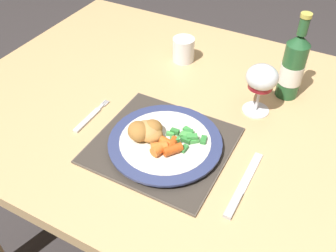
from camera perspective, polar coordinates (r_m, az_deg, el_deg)
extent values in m
cube|color=tan|center=(1.00, 5.74, 1.12)|extent=(1.36, 0.91, 0.04)
cube|color=tan|center=(1.75, -8.70, 5.86)|extent=(0.06, 0.06, 0.70)
cube|color=brown|center=(0.89, -0.91, -2.90)|extent=(0.31, 0.29, 0.01)
cube|color=#3C352E|center=(0.89, -0.91, -2.74)|extent=(0.31, 0.29, 0.00)
cylinder|color=white|center=(0.88, -0.43, -2.81)|extent=(0.22, 0.22, 0.01)
cylinder|color=navy|center=(0.87, -0.44, -2.39)|extent=(0.27, 0.27, 0.01)
cylinder|color=white|center=(0.87, -0.44, -2.23)|extent=(0.21, 0.21, 0.00)
ellipsoid|color=#A87033|center=(0.87, -2.52, -0.43)|extent=(0.05, 0.06, 0.04)
ellipsoid|color=#A87033|center=(0.87, -4.48, -0.80)|extent=(0.08, 0.08, 0.04)
ellipsoid|color=#B77F3D|center=(0.86, -2.54, -1.32)|extent=(0.07, 0.06, 0.03)
ellipsoid|color=tan|center=(0.87, -3.16, -0.66)|extent=(0.08, 0.08, 0.04)
cube|color=#338438|center=(0.87, 5.43, -2.11)|extent=(0.02, 0.03, 0.01)
cube|color=#338438|center=(0.88, 3.16, -0.98)|extent=(0.03, 0.02, 0.01)
cube|color=#4CA84C|center=(0.87, 2.79, -1.40)|extent=(0.03, 0.02, 0.01)
cube|color=green|center=(0.86, 3.69, -1.64)|extent=(0.03, 0.02, 0.01)
cube|color=#4CA84C|center=(0.88, 0.36, -1.20)|extent=(0.02, 0.01, 0.01)
cube|color=#4CA84C|center=(0.85, 0.65, -2.68)|extent=(0.01, 0.02, 0.01)
cube|color=#338438|center=(0.86, 2.80, -2.10)|extent=(0.02, 0.01, 0.01)
cube|color=#338438|center=(0.88, 1.06, -0.78)|extent=(0.02, 0.01, 0.01)
cube|color=green|center=(0.87, 2.54, -1.83)|extent=(0.02, 0.02, 0.01)
cube|color=#338438|center=(0.85, 2.48, -3.46)|extent=(0.01, 0.02, 0.01)
cube|color=green|center=(0.85, 1.04, -2.09)|extent=(0.02, 0.02, 0.01)
cube|color=#4CA84C|center=(0.86, 3.87, -2.17)|extent=(0.03, 0.03, 0.01)
cube|color=green|center=(0.89, 3.15, -0.70)|extent=(0.03, 0.02, 0.01)
cylinder|color=orange|center=(0.83, -1.47, -3.54)|extent=(0.03, 0.04, 0.02)
cylinder|color=#CC5119|center=(0.85, 0.52, -2.92)|extent=(0.02, 0.05, 0.02)
cylinder|color=orange|center=(0.84, -0.09, -3.35)|extent=(0.04, 0.04, 0.02)
cylinder|color=orange|center=(0.85, -0.44, -2.38)|extent=(0.04, 0.03, 0.02)
cylinder|color=orange|center=(0.84, -1.35, -3.23)|extent=(0.04, 0.04, 0.02)
cylinder|color=#CC5119|center=(0.83, 0.87, -3.66)|extent=(0.04, 0.05, 0.02)
cube|color=silver|center=(0.98, -12.20, 0.90)|extent=(0.01, 0.10, 0.01)
cube|color=silver|center=(1.01, -10.22, 2.85)|extent=(0.01, 0.02, 0.01)
cube|color=silver|center=(1.02, -9.30, 3.38)|extent=(0.00, 0.02, 0.00)
cube|color=silver|center=(1.03, -9.48, 3.44)|extent=(0.00, 0.02, 0.00)
cube|color=silver|center=(1.03, -9.66, 3.51)|extent=(0.00, 0.02, 0.00)
cube|color=silver|center=(1.03, -9.85, 3.57)|extent=(0.00, 0.02, 0.00)
cube|color=silver|center=(0.85, 12.34, -6.98)|extent=(0.02, 0.13, 0.00)
cube|color=#B2B2B7|center=(0.79, 9.91, -11.75)|extent=(0.02, 0.07, 0.01)
cylinder|color=silver|center=(1.02, 13.19, 2.39)|extent=(0.07, 0.07, 0.00)
cylinder|color=silver|center=(0.99, 13.52, 4.09)|extent=(0.01, 0.01, 0.07)
ellipsoid|color=silver|center=(0.96, 14.16, 7.25)|extent=(0.08, 0.08, 0.06)
cylinder|color=maroon|center=(0.97, 13.96, 6.23)|extent=(0.06, 0.06, 0.02)
cylinder|color=#23562D|center=(1.05, 18.35, 8.00)|extent=(0.06, 0.06, 0.16)
cone|color=#23562D|center=(1.01, 19.48, 12.31)|extent=(0.06, 0.06, 0.03)
cylinder|color=#23562D|center=(0.99, 19.96, 14.12)|extent=(0.02, 0.02, 0.05)
cylinder|color=#BFB74C|center=(0.98, 20.35, 15.54)|extent=(0.03, 0.03, 0.01)
cylinder|color=white|center=(1.06, 18.26, 7.65)|extent=(0.06, 0.06, 0.05)
cylinder|color=white|center=(1.18, 2.38, 11.56)|extent=(0.07, 0.07, 0.07)
cylinder|color=gray|center=(1.16, 2.42, 12.97)|extent=(0.05, 0.05, 0.01)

